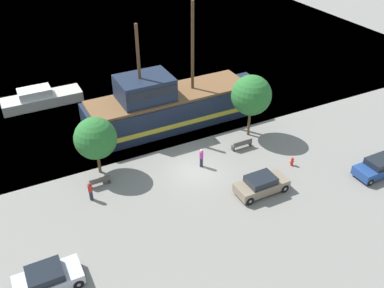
# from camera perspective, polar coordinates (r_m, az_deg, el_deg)

# --- Properties ---
(ground_plane) EXTENTS (160.00, 160.00, 0.00)m
(ground_plane) POSITION_cam_1_polar(r_m,az_deg,el_deg) (34.97, 0.49, -3.53)
(ground_plane) COLOR gray
(water_surface) EXTENTS (80.00, 80.00, 0.00)m
(water_surface) POSITION_cam_1_polar(r_m,az_deg,el_deg) (73.05, -16.32, 15.38)
(water_surface) COLOR #38667F
(water_surface) RESTS_ON ground
(pirate_ship) EXTENTS (17.30, 4.71, 11.33)m
(pirate_ship) POSITION_cam_1_polar(r_m,az_deg,el_deg) (40.39, -3.20, 5.20)
(pirate_ship) COLOR #192338
(pirate_ship) RESTS_ON water_surface
(moored_boat_dockside) EXTENTS (7.98, 2.49, 1.90)m
(moored_boat_dockside) POSITION_cam_1_polar(r_m,az_deg,el_deg) (46.94, -19.51, 5.76)
(moored_boat_dockside) COLOR #B7B2A8
(moored_boat_dockside) RESTS_ON water_surface
(parked_car_curb_front) EXTENTS (3.90, 2.00, 1.41)m
(parked_car_curb_front) POSITION_cam_1_polar(r_m,az_deg,el_deg) (27.51, -18.70, -16.60)
(parked_car_curb_front) COLOR #B7BCC6
(parked_car_curb_front) RESTS_ON ground_plane
(parked_car_curb_mid) EXTENTS (4.11, 1.83, 1.47)m
(parked_car_curb_mid) POSITION_cam_1_polar(r_m,az_deg,el_deg) (32.77, 9.22, -5.35)
(parked_car_curb_mid) COLOR #7F705B
(parked_car_curb_mid) RESTS_ON ground_plane
(parked_car_curb_rear) EXTENTS (4.98, 1.79, 1.47)m
(parked_car_curb_rear) POSITION_cam_1_polar(r_m,az_deg,el_deg) (37.53, 24.02, -2.62)
(parked_car_curb_rear) COLOR navy
(parked_car_curb_rear) RESTS_ON ground_plane
(fire_hydrant) EXTENTS (0.42, 0.25, 0.76)m
(fire_hydrant) POSITION_cam_1_polar(r_m,az_deg,el_deg) (36.26, 13.21, -2.24)
(fire_hydrant) COLOR red
(fire_hydrant) RESTS_ON ground_plane
(bench_promenade_east) EXTENTS (1.65, 0.45, 0.85)m
(bench_promenade_east) POSITION_cam_1_polar(r_m,az_deg,el_deg) (33.89, -12.22, -4.88)
(bench_promenade_east) COLOR #4C4742
(bench_promenade_east) RESTS_ON ground_plane
(bench_promenade_west) EXTENTS (1.87, 0.45, 0.85)m
(bench_promenade_west) POSITION_cam_1_polar(r_m,az_deg,el_deg) (37.61, 6.70, -0.02)
(bench_promenade_west) COLOR #4C4742
(bench_promenade_west) RESTS_ON ground_plane
(pedestrian_walking_near) EXTENTS (0.32, 0.32, 1.69)m
(pedestrian_walking_near) POSITION_cam_1_polar(r_m,az_deg,el_deg) (34.93, 1.26, -1.84)
(pedestrian_walking_near) COLOR #232838
(pedestrian_walking_near) RESTS_ON ground_plane
(pedestrian_walking_far) EXTENTS (0.32, 0.32, 1.61)m
(pedestrian_walking_far) POSITION_cam_1_polar(r_m,az_deg,el_deg) (32.50, -13.39, -6.11)
(pedestrian_walking_far) COLOR #232838
(pedestrian_walking_far) RESTS_ON ground_plane
(tree_row_east) EXTENTS (3.33, 3.33, 4.92)m
(tree_row_east) POSITION_cam_1_polar(r_m,az_deg,el_deg) (33.77, -12.75, 0.74)
(tree_row_east) COLOR brown
(tree_row_east) RESTS_ON ground_plane
(tree_row_mideast) EXTENTS (3.57, 3.57, 5.84)m
(tree_row_mideast) POSITION_cam_1_polar(r_m,az_deg,el_deg) (37.88, 7.91, 6.45)
(tree_row_mideast) COLOR brown
(tree_row_mideast) RESTS_ON ground_plane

